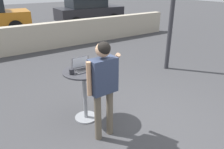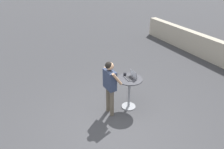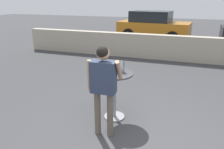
{
  "view_description": "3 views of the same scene",
  "coord_description": "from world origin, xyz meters",
  "px_view_note": "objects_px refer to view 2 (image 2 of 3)",
  "views": [
    {
      "loc": [
        -2.09,
        -2.34,
        2.38
      ],
      "look_at": [
        -0.33,
        0.27,
        1.03
      ],
      "focal_mm": 35.0,
      "sensor_mm": 36.0,
      "label": 1
    },
    {
      "loc": [
        3.99,
        -2.04,
        3.92
      ],
      "look_at": [
        -0.73,
        0.34,
        1.12
      ],
      "focal_mm": 35.0,
      "sensor_mm": 36.0,
      "label": 2
    },
    {
      "loc": [
        0.68,
        -2.95,
        2.32
      ],
      "look_at": [
        -0.47,
        0.43,
        1.07
      ],
      "focal_mm": 35.0,
      "sensor_mm": 36.0,
      "label": 3
    }
  ],
  "objects_px": {
    "standing_person": "(110,82)",
    "cafe_table": "(129,88)",
    "coffee_mug": "(125,74)",
    "laptop": "(131,77)"
  },
  "relations": [
    {
      "from": "coffee_mug",
      "to": "laptop",
      "type": "bearing_deg",
      "value": 16.56
    },
    {
      "from": "coffee_mug",
      "to": "standing_person",
      "type": "relative_size",
      "value": 0.07
    },
    {
      "from": "cafe_table",
      "to": "standing_person",
      "type": "height_order",
      "value": "standing_person"
    },
    {
      "from": "standing_person",
      "to": "cafe_table",
      "type": "bearing_deg",
      "value": 90.89
    },
    {
      "from": "cafe_table",
      "to": "laptop",
      "type": "xyz_separation_m",
      "value": [
        0.0,
        0.04,
        0.34
      ]
    },
    {
      "from": "cafe_table",
      "to": "coffee_mug",
      "type": "distance_m",
      "value": 0.41
    },
    {
      "from": "coffee_mug",
      "to": "standing_person",
      "type": "distance_m",
      "value": 0.65
    },
    {
      "from": "coffee_mug",
      "to": "cafe_table",
      "type": "bearing_deg",
      "value": 6.23
    },
    {
      "from": "laptop",
      "to": "coffee_mug",
      "type": "relative_size",
      "value": 2.66
    },
    {
      "from": "cafe_table",
      "to": "laptop",
      "type": "bearing_deg",
      "value": 89.94
    }
  ]
}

